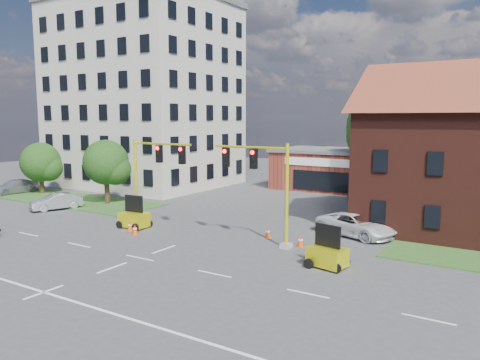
{
  "coord_description": "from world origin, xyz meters",
  "views": [
    {
      "loc": [
        17.83,
        -18.27,
        7.65
      ],
      "look_at": [
        0.3,
        10.0,
        3.23
      ],
      "focal_mm": 35.0,
      "sensor_mm": 36.0,
      "label": 1
    }
  ],
  "objects_px": {
    "signal_mast_west": "(153,172)",
    "trailer_east": "(327,255)",
    "trailer_west": "(134,218)",
    "pickup_white": "(356,225)",
    "signal_mast_east": "(262,181)"
  },
  "relations": [
    {
      "from": "signal_mast_east",
      "to": "trailer_east",
      "type": "relative_size",
      "value": 2.89
    },
    {
      "from": "signal_mast_west",
      "to": "signal_mast_east",
      "type": "bearing_deg",
      "value": 0.0
    },
    {
      "from": "signal_mast_east",
      "to": "pickup_white",
      "type": "xyz_separation_m",
      "value": [
        4.21,
        5.04,
        -3.17
      ]
    },
    {
      "from": "trailer_west",
      "to": "trailer_east",
      "type": "bearing_deg",
      "value": -8.21
    },
    {
      "from": "signal_mast_east",
      "to": "signal_mast_west",
      "type": "bearing_deg",
      "value": 180.0
    },
    {
      "from": "trailer_west",
      "to": "trailer_east",
      "type": "distance_m",
      "value": 14.77
    },
    {
      "from": "trailer_west",
      "to": "pickup_white",
      "type": "relative_size",
      "value": 0.41
    },
    {
      "from": "trailer_west",
      "to": "pickup_white",
      "type": "xyz_separation_m",
      "value": [
        13.92,
        5.98,
        0.06
      ]
    },
    {
      "from": "trailer_west",
      "to": "signal_mast_east",
      "type": "bearing_deg",
      "value": 1.77
    },
    {
      "from": "signal_mast_west",
      "to": "trailer_west",
      "type": "height_order",
      "value": "signal_mast_west"
    },
    {
      "from": "pickup_white",
      "to": "signal_mast_east",
      "type": "bearing_deg",
      "value": 158.8
    },
    {
      "from": "pickup_white",
      "to": "trailer_east",
      "type": "bearing_deg",
      "value": -154.92
    },
    {
      "from": "signal_mast_east",
      "to": "trailer_east",
      "type": "xyz_separation_m",
      "value": [
        5.01,
        -2.09,
        -3.25
      ]
    },
    {
      "from": "signal_mast_east",
      "to": "trailer_east",
      "type": "bearing_deg",
      "value": -22.62
    },
    {
      "from": "signal_mast_west",
      "to": "trailer_east",
      "type": "height_order",
      "value": "signal_mast_west"
    }
  ]
}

